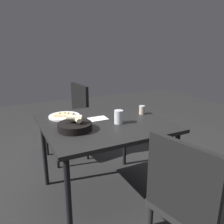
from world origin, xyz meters
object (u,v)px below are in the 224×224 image
at_px(bread_basket, 75,126).
at_px(beer_glass, 119,118).
at_px(pizza_plate, 64,116).
at_px(chair_near, 191,200).
at_px(chair_far, 72,116).
at_px(dining_table, 104,128).
at_px(pepper_shaker, 142,110).

bearing_deg(bread_basket, beer_glass, 177.72).
height_order(bread_basket, beer_glass, bread_basket).
bearing_deg(bread_basket, pizza_plate, -92.40).
bearing_deg(pizza_plate, chair_near, 108.58).
distance_m(chair_near, chair_far, 1.81).
xyz_separation_m(bread_basket, beer_glass, (-0.37, 0.01, 0.01)).
height_order(dining_table, bread_basket, bread_basket).
relative_size(bread_basket, beer_glass, 2.34).
bearing_deg(pizza_plate, beer_glass, 133.54).
bearing_deg(dining_table, pizza_plate, -44.85).
relative_size(bread_basket, chair_near, 0.29).
relative_size(dining_table, pepper_shaker, 12.72).
bearing_deg(beer_glass, chair_far, -84.00).
distance_m(pepper_shaker, chair_far, 1.01).
xyz_separation_m(pizza_plate, bread_basket, (0.02, 0.36, 0.02)).
bearing_deg(chair_near, dining_table, -82.26).
xyz_separation_m(bread_basket, chair_near, (-0.41, 0.81, -0.25)).
bearing_deg(pepper_shaker, chair_near, 72.98).
xyz_separation_m(dining_table, bread_basket, (0.29, 0.09, 0.10)).
bearing_deg(pepper_shaker, pizza_plate, -19.55).
distance_m(beer_glass, pepper_shaker, 0.35).
distance_m(pizza_plate, pepper_shaker, 0.72).
bearing_deg(beer_glass, pizza_plate, -46.46).
height_order(bread_basket, chair_far, chair_far).
xyz_separation_m(dining_table, chair_near, (-0.12, 0.90, -0.15)).
xyz_separation_m(beer_glass, chair_near, (-0.04, 0.79, -0.26)).
relative_size(pizza_plate, beer_glass, 2.48).
bearing_deg(pepper_shaker, dining_table, 4.04).
bearing_deg(chair_far, pizza_plate, 68.64).
xyz_separation_m(dining_table, chair_far, (0.02, -0.91, -0.15)).
bearing_deg(beer_glass, pepper_shaker, -157.24).
xyz_separation_m(dining_table, beer_glass, (-0.09, 0.11, 0.11)).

